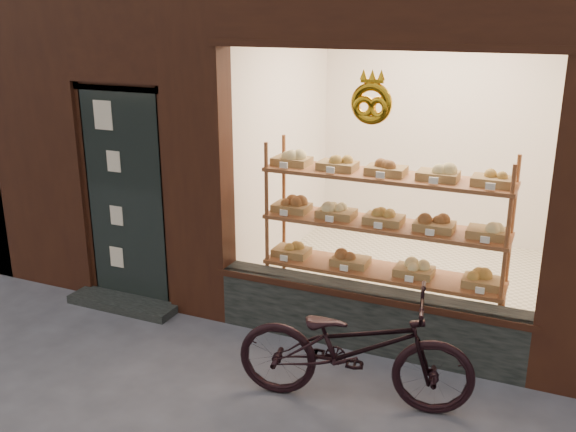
% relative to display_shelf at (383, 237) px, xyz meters
% --- Properties ---
extents(display_shelf, '(2.20, 0.45, 1.70)m').
position_rel_display_shelf_xyz_m(display_shelf, '(0.00, 0.00, 0.00)').
color(display_shelf, brown).
rests_on(display_shelf, ground).
extents(bicycle, '(1.84, 0.94, 0.92)m').
position_rel_display_shelf_xyz_m(bicycle, '(0.17, -1.27, -0.42)').
color(bicycle, black).
rests_on(bicycle, ground).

